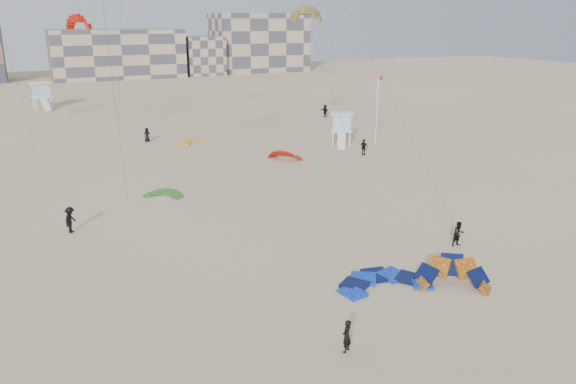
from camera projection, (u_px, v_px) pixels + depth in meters
name	position (u px, v px, depth m)	size (l,w,h in m)	color
ground	(329.00, 321.00, 28.09)	(320.00, 320.00, 0.00)	beige
kite_ground_blue	(384.00, 285.00, 31.85)	(4.91, 5.13, 0.57)	blue
kite_ground_orange	(452.00, 287.00, 31.69)	(4.22, 3.36, 2.61)	orange
kite_ground_green	(164.00, 196.00, 47.90)	(3.07, 3.22, 0.68)	#2F791D
kite_ground_red_far	(285.00, 159.00, 60.52)	(3.61, 3.35, 1.80)	#DB0600
kite_ground_yellow	(191.00, 143.00, 68.54)	(3.40, 3.57, 0.41)	yellow
kitesurfer_main	(347.00, 336.00, 25.28)	(0.58, 0.38, 1.59)	black
kitesurfer_b	(459.00, 234.00, 37.14)	(0.83, 0.65, 1.70)	black
kitesurfer_c	(70.00, 220.00, 39.46)	(1.22, 0.70, 1.88)	black
kitesurfer_d	(364.00, 147.00, 62.00)	(1.05, 0.44, 1.80)	black
kitesurfer_e	(147.00, 135.00, 68.89)	(0.83, 0.54, 1.71)	black
kitesurfer_f	(325.00, 111.00, 86.22)	(1.75, 0.56, 1.88)	black
kite_fly_olive	(306.00, 16.00, 64.83)	(4.95, 8.47, 15.23)	olive
kite_fly_red	(79.00, 24.00, 70.89)	(4.98, 4.86, 14.21)	#DB0600
lifeguard_tower_near	(342.00, 129.00, 67.33)	(3.64, 5.67, 3.77)	white
lifeguard_tower_far	(41.00, 96.00, 94.00)	(3.52, 6.22, 4.37)	white
flagpole	(377.00, 108.00, 66.01)	(0.69, 0.11, 8.45)	white
condo_mid	(117.00, 54.00, 142.96)	(32.00, 16.00, 12.00)	tan
condo_east	(259.00, 43.00, 160.22)	(26.00, 14.00, 16.00)	tan
condo_fill_right	(203.00, 56.00, 150.39)	(10.00, 10.00, 10.00)	tan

